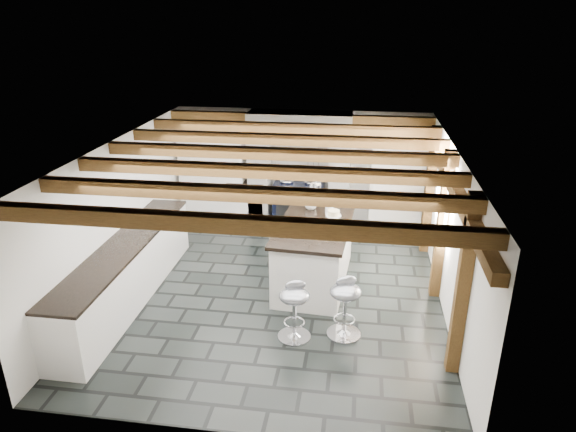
# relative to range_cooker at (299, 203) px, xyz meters

# --- Properties ---
(ground) EXTENTS (6.00, 6.00, 0.00)m
(ground) POSITION_rel_range_cooker_xyz_m (0.00, -2.68, -0.47)
(ground) COLOR black
(ground) RESTS_ON ground
(room_shell) EXTENTS (6.00, 6.03, 6.00)m
(room_shell) POSITION_rel_range_cooker_xyz_m (-0.61, -1.26, 0.60)
(room_shell) COLOR white
(room_shell) RESTS_ON ground
(range_cooker) EXTENTS (1.00, 0.63, 0.99)m
(range_cooker) POSITION_rel_range_cooker_xyz_m (0.00, 0.00, 0.00)
(range_cooker) COLOR black
(range_cooker) RESTS_ON ground
(kitchen_island) EXTENTS (1.23, 2.15, 1.37)m
(kitchen_island) POSITION_rel_range_cooker_xyz_m (0.53, -2.31, 0.06)
(kitchen_island) COLOR white
(kitchen_island) RESTS_ON ground
(bar_stool_near) EXTENTS (0.56, 0.56, 0.86)m
(bar_stool_near) POSITION_rel_range_cooker_xyz_m (1.07, -3.75, 0.07)
(bar_stool_near) COLOR silver
(bar_stool_near) RESTS_ON ground
(bar_stool_far) EXTENTS (0.51, 0.51, 0.83)m
(bar_stool_far) POSITION_rel_range_cooker_xyz_m (0.41, -3.90, 0.05)
(bar_stool_far) COLOR silver
(bar_stool_far) RESTS_ON ground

